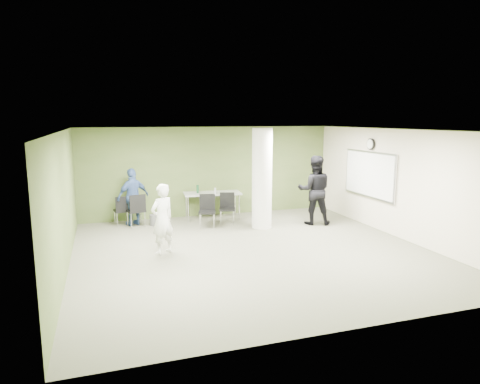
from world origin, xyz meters
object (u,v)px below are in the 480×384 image
object	(u,v)px
folding_table	(212,194)
man_blue	(133,197)
man_black	(314,190)
chair_back_left	(122,208)
woman_white	(162,219)

from	to	relation	value
folding_table	man_blue	bearing A→B (deg)	-173.50
man_black	man_blue	distance (m)	5.24
folding_table	chair_back_left	world-z (taller)	folding_table
woman_white	folding_table	bearing A→B (deg)	-152.31
man_black	woman_white	bearing A→B (deg)	38.68
chair_back_left	man_black	world-z (taller)	man_black
woman_white	man_black	size ratio (longest dim) A/B	0.80
man_black	chair_back_left	bearing A→B (deg)	5.30
chair_back_left	man_black	bearing A→B (deg)	155.78
folding_table	woman_white	size ratio (longest dim) A/B	1.10
chair_back_left	man_black	distance (m)	5.57
woman_white	man_blue	xyz separation A→B (m)	(-0.43, 2.93, 0.02)
folding_table	man_black	bearing A→B (deg)	-24.85
woman_white	man_black	bearing A→B (deg)	167.81
folding_table	man_black	distance (m)	3.09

